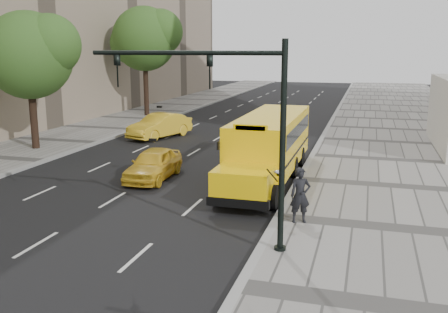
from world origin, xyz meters
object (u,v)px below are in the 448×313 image
(tree_b, at_px, (30,54))
(taxi_far, at_px, (160,126))
(tree_c, at_px, (146,38))
(school_bus, at_px, (270,141))
(traffic_signal, at_px, (236,119))
(taxi_near, at_px, (153,164))
(pedestrian, at_px, (300,195))

(tree_b, height_order, taxi_far, tree_b)
(tree_c, bearing_deg, school_bus, -51.09)
(tree_c, distance_m, taxi_far, 12.78)
(school_bus, height_order, traffic_signal, traffic_signal)
(traffic_signal, bearing_deg, taxi_near, 129.75)
(taxi_near, xyz_separation_m, traffic_signal, (5.94, -7.14, 3.36))
(taxi_near, xyz_separation_m, taxi_far, (-4.22, 10.53, 0.10))
(tree_b, distance_m, taxi_near, 11.71)
(tree_b, distance_m, traffic_signal, 19.42)
(tree_b, relative_size, traffic_signal, 1.30)
(school_bus, bearing_deg, tree_b, 170.78)
(pedestrian, relative_size, traffic_signal, 0.31)
(taxi_near, relative_size, traffic_signal, 0.68)
(taxi_near, distance_m, pedestrian, 8.83)
(tree_c, distance_m, taxi_near, 23.36)
(taxi_far, bearing_deg, tree_b, -112.38)
(tree_b, bearing_deg, tree_c, 89.97)
(taxi_far, bearing_deg, taxi_near, -49.42)
(tree_b, distance_m, pedestrian, 19.91)
(tree_b, xyz_separation_m, traffic_signal, (15.59, -11.45, -1.68))
(tree_b, relative_size, school_bus, 0.72)
(tree_c, xyz_separation_m, pedestrian, (17.22, -24.85, -5.86))
(school_bus, distance_m, pedestrian, 6.84)
(tree_c, bearing_deg, tree_b, -90.03)
(tree_b, height_order, school_bus, tree_b)
(tree_c, distance_m, pedestrian, 30.80)
(taxi_near, distance_m, taxi_far, 11.35)
(taxi_far, bearing_deg, pedestrian, -33.16)
(tree_b, height_order, tree_c, tree_c)
(tree_c, xyz_separation_m, school_bus, (14.89, -18.45, -5.22))
(taxi_far, bearing_deg, traffic_signal, -41.37)
(tree_c, relative_size, taxi_near, 2.26)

